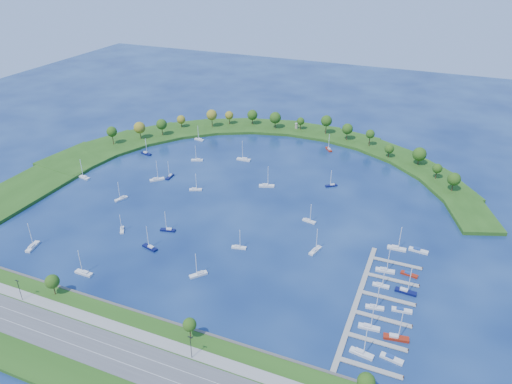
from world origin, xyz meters
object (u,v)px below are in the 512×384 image
at_px(moored_boat_18, 331,185).
at_px(docked_boat_9, 409,274).
at_px(moored_boat_7, 122,229).
at_px(docked_boat_1, 391,358).
at_px(moored_boat_11, 170,176).
at_px(moored_boat_13, 239,247).
at_px(moored_boat_12, 157,179).
at_px(docked_boat_3, 396,337).
at_px(moored_boat_20, 84,177).
at_px(docked_boat_5, 402,310).
at_px(moored_boat_1, 199,139).
at_px(docked_boat_8, 385,270).
at_px(moored_boat_2, 168,229).
at_px(moored_boat_4, 146,153).
at_px(moored_boat_6, 198,274).
at_px(moored_boat_16, 309,220).
at_px(docked_boat_2, 369,327).
at_px(moored_boat_5, 315,250).
at_px(docked_boat_0, 362,353).
at_px(moored_boat_8, 196,189).
at_px(docked_boat_7, 406,291).
at_px(moored_boat_9, 84,272).
at_px(moored_boat_0, 32,246).
at_px(docked_boat_6, 381,285).
at_px(moored_boat_19, 197,160).
at_px(dock_system, 374,305).
at_px(docked_boat_11, 418,250).
at_px(moored_boat_14, 244,159).
at_px(moored_boat_15, 150,247).
at_px(docked_boat_10, 397,248).
at_px(moored_boat_3, 121,198).
at_px(harbor_tower, 296,126).
at_px(moored_boat_10, 329,149).

xyz_separation_m(moored_boat_18, docked_boat_9, (54.26, -70.86, -0.30)).
bearing_deg(moored_boat_7, docked_boat_1, 42.63).
bearing_deg(moored_boat_11, moored_boat_13, 50.42).
relative_size(moored_boat_12, docked_boat_3, 0.95).
relative_size(moored_boat_20, docked_boat_5, 1.53).
distance_m(moored_boat_1, docked_boat_8, 187.42).
bearing_deg(moored_boat_2, moored_boat_4, -63.11).
distance_m(moored_boat_6, moored_boat_16, 70.72).
bearing_deg(moored_boat_18, docked_boat_5, 83.17).
xyz_separation_m(moored_boat_7, moored_boat_20, (-59.19, 40.89, 0.08)).
bearing_deg(docked_boat_2, moored_boat_5, 124.93).
bearing_deg(docked_boat_0, moored_boat_8, 151.12).
height_order(moored_boat_2, docked_boat_7, docked_boat_7).
xyz_separation_m(moored_boat_8, moored_boat_9, (-7.39, -89.96, 0.05)).
bearing_deg(moored_boat_5, moored_boat_0, 126.73).
bearing_deg(docked_boat_6, docked_boat_3, -71.69).
relative_size(moored_boat_11, moored_boat_19, 1.00).
distance_m(moored_boat_16, docked_boat_2, 79.68).
distance_m(dock_system, moored_boat_13, 70.54).
bearing_deg(docked_boat_6, moored_boat_6, -164.35).
relative_size(docked_boat_0, docked_boat_11, 1.39).
relative_size(moored_boat_14, docked_boat_6, 1.33).
relative_size(moored_boat_5, moored_boat_15, 1.00).
bearing_deg(docked_boat_10, docked_boat_2, -94.44).
distance_m(moored_boat_1, docked_boat_11, 186.69).
xyz_separation_m(moored_boat_5, docked_boat_7, (44.16, -14.24, 0.02)).
height_order(moored_boat_3, docked_boat_8, docked_boat_8).
xyz_separation_m(moored_boat_2, moored_boat_14, (0.77, 95.39, 0.08)).
xyz_separation_m(moored_boat_18, docked_boat_3, (54.26, -112.47, 0.09)).
relative_size(moored_boat_7, docked_boat_2, 0.80).
bearing_deg(docked_boat_0, moored_boat_15, 174.17).
height_order(moored_boat_14, moored_boat_20, moored_boat_14).
height_order(harbor_tower, docked_boat_1, harbor_tower).
bearing_deg(moored_boat_4, moored_boat_16, -6.49).
height_order(moored_boat_3, docked_boat_1, moored_boat_3).
bearing_deg(moored_boat_5, harbor_tower, 36.98).
xyz_separation_m(harbor_tower, moored_boat_0, (-69.37, -200.34, -3.22)).
bearing_deg(moored_boat_0, docked_boat_2, -100.46).
distance_m(moored_boat_11, docked_boat_7, 161.69).
bearing_deg(moored_boat_11, moored_boat_10, 131.93).
xyz_separation_m(dock_system, moored_boat_14, (-108.23, 111.63, 0.62)).
xyz_separation_m(moored_boat_2, moored_boat_10, (49.59, 134.69, 0.01)).
bearing_deg(moored_boat_14, docked_boat_9, 141.13).
xyz_separation_m(moored_boat_19, docked_boat_0, (137.41, -126.59, 0.04)).
height_order(dock_system, moored_boat_13, moored_boat_13).
relative_size(moored_boat_4, docked_boat_11, 1.29).
bearing_deg(moored_boat_2, docked_boat_7, 165.42).
xyz_separation_m(moored_boat_2, docked_boat_11, (121.57, 30.63, -0.21)).
distance_m(dock_system, docked_boat_10, 44.75).
bearing_deg(docked_boat_10, docked_boat_3, -84.39).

